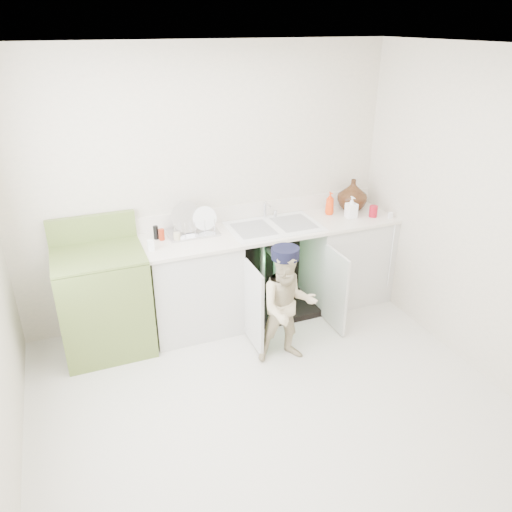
{
  "coord_description": "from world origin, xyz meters",
  "views": [
    {
      "loc": [
        -1.2,
        -2.73,
        2.64
      ],
      "look_at": [
        0.17,
        0.7,
        0.88
      ],
      "focal_mm": 35.0,
      "sensor_mm": 36.0,
      "label": 1
    }
  ],
  "objects": [
    {
      "name": "avocado_stove",
      "position": [
        -1.04,
        1.18,
        0.47
      ],
      "size": [
        0.74,
        0.65,
        1.14
      ],
      "color": "olive",
      "rests_on": "ground"
    },
    {
      "name": "counter_run",
      "position": [
        0.57,
        1.21,
        0.47
      ],
      "size": [
        2.44,
        1.02,
        1.21
      ],
      "color": "silver",
      "rests_on": "ground"
    },
    {
      "name": "room_shell",
      "position": [
        0.0,
        0.0,
        1.25
      ],
      "size": [
        6.0,
        5.5,
        1.26
      ],
      "color": "beige",
      "rests_on": "ground"
    },
    {
      "name": "repair_worker",
      "position": [
        0.35,
        0.44,
        0.52
      ],
      "size": [
        0.55,
        0.66,
        1.03
      ],
      "rotation": [
        0.0,
        0.0,
        -0.18
      ],
      "color": "beige",
      "rests_on": "ground"
    },
    {
      "name": "ground",
      "position": [
        0.0,
        0.0,
        0.0
      ],
      "size": [
        3.5,
        3.5,
        0.0
      ],
      "primitive_type": "plane",
      "color": "beige",
      "rests_on": "ground"
    }
  ]
}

